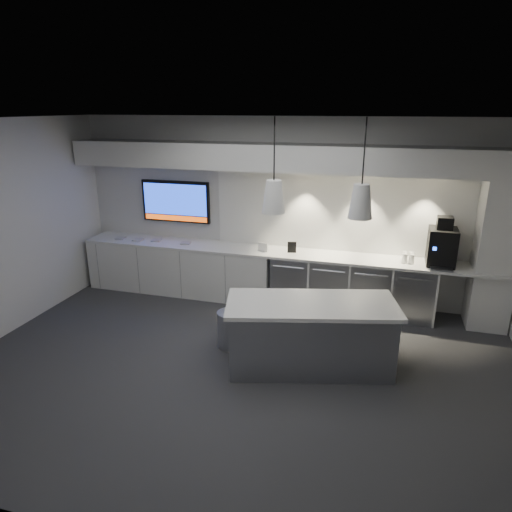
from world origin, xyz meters
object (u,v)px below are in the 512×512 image
(island, at_px, (310,335))
(bin, at_px, (230,329))
(wall_tv, at_px, (176,201))
(coffee_machine, at_px, (442,245))

(island, xyz_separation_m, bin, (-1.13, 0.22, -0.19))
(wall_tv, height_order, bin, wall_tv)
(island, bearing_deg, bin, 154.71)
(island, xyz_separation_m, coffee_machine, (1.61, 1.86, 0.76))
(bin, bearing_deg, wall_tv, 130.88)
(island, distance_m, coffee_machine, 2.57)
(island, bearing_deg, coffee_machine, 34.76)
(coffee_machine, bearing_deg, island, -129.93)
(wall_tv, relative_size, island, 0.56)
(bin, distance_m, coffee_machine, 3.34)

